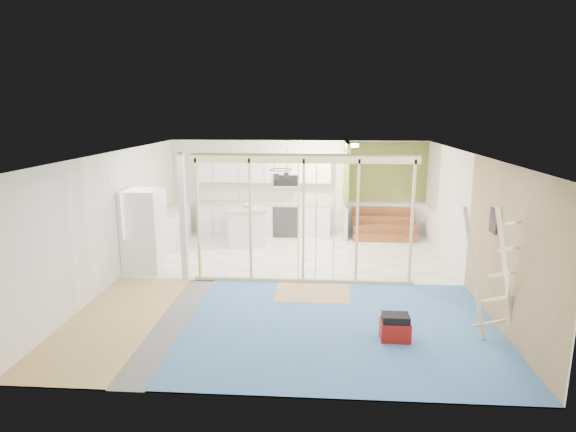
# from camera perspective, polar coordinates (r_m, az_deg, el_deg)

# --- Properties ---
(room) EXTENTS (7.01, 8.01, 2.61)m
(room) POSITION_cam_1_polar(r_m,az_deg,el_deg) (9.44, 0.02, -0.43)
(room) COLOR slate
(room) RESTS_ON ground
(floor_overlays) EXTENTS (7.00, 8.00, 0.03)m
(floor_overlays) POSITION_cam_1_polar(r_m,az_deg,el_deg) (9.86, 0.47, -7.68)
(floor_overlays) COLOR white
(floor_overlays) RESTS_ON room
(stud_frame) EXTENTS (4.66, 0.14, 2.60)m
(stud_frame) POSITION_cam_1_polar(r_m,az_deg,el_deg) (9.40, -1.45, 1.32)
(stud_frame) COLOR #D9C685
(stud_frame) RESTS_ON room
(base_cabinets) EXTENTS (4.45, 2.24, 0.93)m
(base_cabinets) POSITION_cam_1_polar(r_m,az_deg,el_deg) (13.07, -6.03, -0.61)
(base_cabinets) COLOR white
(base_cabinets) RESTS_ON room
(upper_cabinets) EXTENTS (3.60, 0.41, 0.85)m
(upper_cabinets) POSITION_cam_1_polar(r_m,az_deg,el_deg) (13.17, -2.51, 5.53)
(upper_cabinets) COLOR white
(upper_cabinets) RESTS_ON room
(green_partition) EXTENTS (2.25, 1.51, 2.60)m
(green_partition) POSITION_cam_1_polar(r_m,az_deg,el_deg) (13.15, 10.04, 1.47)
(green_partition) COLOR olive
(green_partition) RESTS_ON room
(pot_rack) EXTENTS (0.52, 0.52, 0.72)m
(pot_rack) POSITION_cam_1_polar(r_m,az_deg,el_deg) (11.20, -0.89, 5.23)
(pot_rack) COLOR black
(pot_rack) RESTS_ON room
(sheathing_panel) EXTENTS (0.02, 4.00, 2.60)m
(sheathing_panel) POSITION_cam_1_polar(r_m,az_deg,el_deg) (8.01, 24.71, -3.94)
(sheathing_panel) COLOR tan
(sheathing_panel) RESTS_ON room
(electrical_panel) EXTENTS (0.04, 0.30, 0.40)m
(electrical_panel) POSITION_cam_1_polar(r_m,az_deg,el_deg) (8.45, 23.20, -0.54)
(electrical_panel) COLOR #323237
(electrical_panel) RESTS_ON room
(ceiling_light) EXTENTS (0.32, 0.32, 0.08)m
(ceiling_light) POSITION_cam_1_polar(r_m,az_deg,el_deg) (12.23, 7.62, 8.29)
(ceiling_light) COLOR #FFEABF
(ceiling_light) RESTS_ON room
(fridge) EXTENTS (0.79, 0.77, 1.79)m
(fridge) POSITION_cam_1_polar(r_m,az_deg,el_deg) (10.62, -16.66, -1.76)
(fridge) COLOR white
(fridge) RESTS_ON room
(island) EXTENTS (1.27, 1.27, 0.99)m
(island) POSITION_cam_1_polar(r_m,az_deg,el_deg) (12.38, -5.15, -1.21)
(island) COLOR silver
(island) RESTS_ON room
(bowl) EXTENTS (0.35, 0.35, 0.07)m
(bowl) POSITION_cam_1_polar(r_m,az_deg,el_deg) (12.32, -4.63, 1.27)
(bowl) COLOR silver
(bowl) RESTS_ON island
(soap_bottle_a) EXTENTS (0.14, 0.14, 0.31)m
(soap_bottle_a) POSITION_cam_1_polar(r_m,az_deg,el_deg) (13.23, -5.72, 2.28)
(soap_bottle_a) COLOR #B2B5C7
(soap_bottle_a) RESTS_ON base_cabinets
(soap_bottle_b) EXTENTS (0.09, 0.09, 0.19)m
(soap_bottle_b) POSITION_cam_1_polar(r_m,az_deg,el_deg) (13.16, 4.18, 2.00)
(soap_bottle_b) COLOR white
(soap_bottle_b) RESTS_ON base_cabinets
(toolbox) EXTENTS (0.44, 0.33, 0.42)m
(toolbox) POSITION_cam_1_polar(r_m,az_deg,el_deg) (7.58, 12.58, -12.84)
(toolbox) COLOR maroon
(toolbox) RESTS_ON room
(ladder) EXTENTS (1.10, 0.07, 2.05)m
(ladder) POSITION_cam_1_polar(r_m,az_deg,el_deg) (7.70, 23.24, -6.39)
(ladder) COLOR #E1BA89
(ladder) RESTS_ON room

